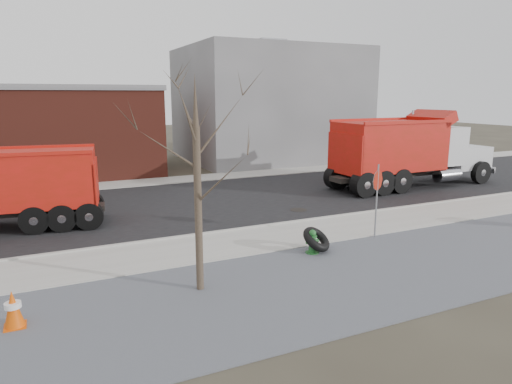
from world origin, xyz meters
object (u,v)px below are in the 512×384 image
fire_hydrant (312,243)px  dump_truck_red_b (2,185)px  dump_truck_red_a (409,149)px  truck_tire (316,239)px  stop_sign (377,188)px

fire_hydrant → dump_truck_red_b: dump_truck_red_b is taller
dump_truck_red_a → fire_hydrant: bearing=-147.0°
truck_tire → stop_sign: (2.56, 0.38, 1.31)m
fire_hydrant → dump_truck_red_a: dump_truck_red_a is taller
fire_hydrant → dump_truck_red_a: bearing=31.0°
dump_truck_red_a → dump_truck_red_b: dump_truck_red_a is taller
truck_tire → dump_truck_red_b: size_ratio=0.17×
fire_hydrant → dump_truck_red_a: (9.98, 6.73, 1.62)m
fire_hydrant → dump_truck_red_b: (-8.52, 6.80, 1.26)m
truck_tire → dump_truck_red_a: (9.79, 6.66, 1.56)m
fire_hydrant → truck_tire: bearing=18.5°
dump_truck_red_a → dump_truck_red_b: bearing=178.8°
dump_truck_red_b → truck_tire: bearing=150.1°
dump_truck_red_a → stop_sign: bearing=-140.1°
fire_hydrant → dump_truck_red_b: size_ratio=0.10×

